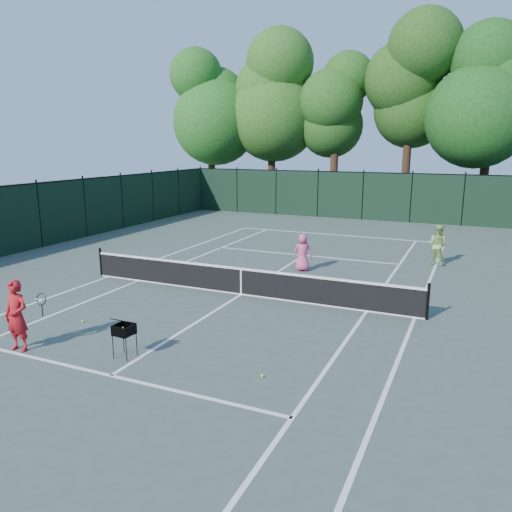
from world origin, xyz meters
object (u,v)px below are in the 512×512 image
at_px(player_green, 437,245).
at_px(loose_ball_midcourt, 83,321).
at_px(ball_hopper, 124,330).
at_px(player_pink, 303,252).
at_px(coach, 17,316).
at_px(loose_ball_near_cart, 262,376).

relative_size(player_green, loose_ball_midcourt, 24.19).
height_order(ball_hopper, loose_ball_midcourt, ball_hopper).
bearing_deg(loose_ball_midcourt, player_pink, 65.12).
relative_size(coach, loose_ball_midcourt, 25.41).
bearing_deg(loose_ball_midcourt, loose_ball_near_cart, -9.74).
relative_size(coach, player_pink, 1.18).
bearing_deg(ball_hopper, coach, -157.10).
distance_m(coach, ball_hopper, 2.67).
bearing_deg(ball_hopper, player_green, 72.52).
distance_m(player_pink, player_green, 5.67).
height_order(coach, player_green, coach).
xyz_separation_m(player_pink, loose_ball_midcourt, (-3.69, -7.95, -0.70)).
distance_m(coach, player_green, 15.67).
xyz_separation_m(coach, loose_ball_near_cart, (5.87, 1.07, -0.83)).
relative_size(coach, ball_hopper, 2.17).
bearing_deg(player_green, player_pink, 55.88).
distance_m(ball_hopper, loose_ball_midcourt, 2.95).
relative_size(player_pink, ball_hopper, 1.83).
distance_m(loose_ball_near_cart, loose_ball_midcourt, 5.94).
xyz_separation_m(ball_hopper, loose_ball_midcourt, (-2.55, 1.36, -0.63)).
bearing_deg(loose_ball_near_cart, coach, -169.71).
bearing_deg(ball_hopper, player_pink, 90.38).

